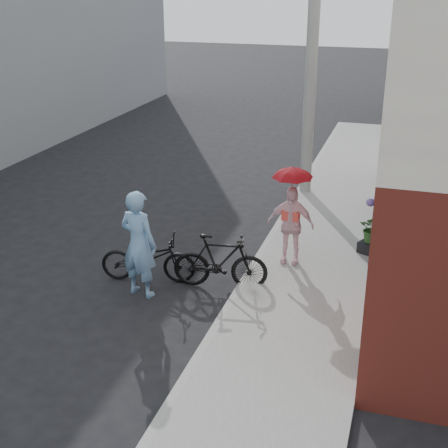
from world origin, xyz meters
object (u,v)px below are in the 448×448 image
at_px(officer, 139,244).
at_px(kimono_woman, 290,225).
at_px(bike_left, 148,258).
at_px(planter, 371,247).
at_px(bike_right, 220,262).
at_px(utility_pole, 312,52).

xyz_separation_m(officer, kimono_woman, (2.23, 1.81, -0.08)).
bearing_deg(bike_left, kimono_woman, -71.94).
bearing_deg(planter, bike_right, -140.08).
relative_size(utility_pole, planter, 17.01).
relative_size(bike_right, kimono_woman, 1.12).
height_order(officer, planter, officer).
relative_size(officer, kimono_woman, 1.27).
bearing_deg(officer, utility_pole, -93.72).
distance_m(utility_pole, officer, 6.73).
xyz_separation_m(officer, bike_left, (-0.08, 0.51, -0.50)).
distance_m(bike_left, kimono_woman, 2.68).
bearing_deg(kimono_woman, bike_left, -151.22).
xyz_separation_m(bike_left, planter, (3.76, 2.18, -0.22)).
relative_size(officer, bike_left, 1.11).
distance_m(bike_right, kimono_woman, 1.57).
height_order(bike_left, kimono_woman, kimono_woman).
bearing_deg(bike_right, utility_pole, -15.26).
bearing_deg(kimono_woman, utility_pole, 95.57).
bearing_deg(kimono_woman, officer, -141.63).
distance_m(officer, kimono_woman, 2.87).
height_order(utility_pole, officer, utility_pole).
bearing_deg(planter, bike_left, -149.93).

